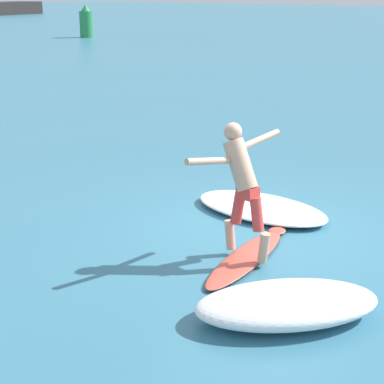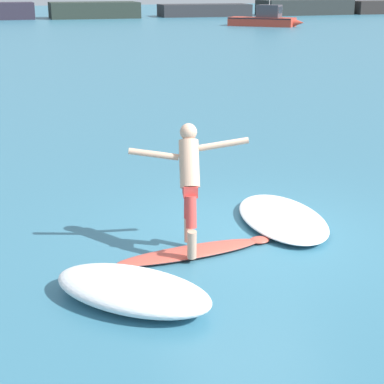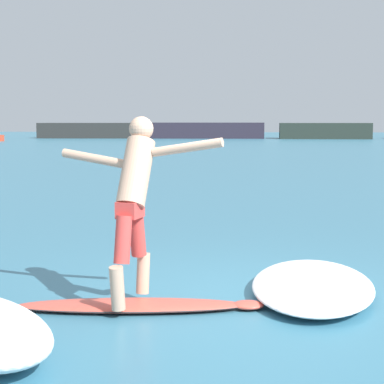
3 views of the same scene
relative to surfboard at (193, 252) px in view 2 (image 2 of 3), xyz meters
name	(u,v)px [view 2 (image 2 of 3)]	position (x,y,z in m)	size (l,w,h in m)	color
ground_plane	(253,235)	(1.12, 0.45, -0.04)	(200.00, 200.00, 0.00)	teal
rock_jetty_breakwater	(136,10)	(12.06, 62.45, 0.75)	(73.24, 5.34, 1.67)	#2D2E2C
surfboard	(193,252)	(0.00, 0.00, 0.00)	(2.44, 0.76, 0.22)	#D95140
surfer	(189,176)	(-0.02, 0.12, 1.11)	(1.68, 0.89, 1.79)	tan
fishing_boat_near_jetty	(265,19)	(19.94, 45.30, 0.56)	(5.94, 5.17, 2.69)	#C23B2B
wave_foam_at_tail	(132,290)	(-1.13, -1.20, 0.14)	(2.26, 2.23, 0.35)	white
wave_foam_at_nose	(282,218)	(1.75, 0.80, 0.05)	(1.42, 2.44, 0.18)	white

